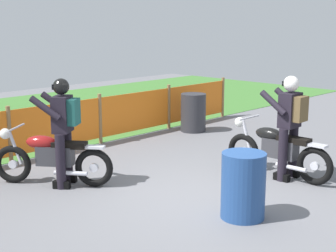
# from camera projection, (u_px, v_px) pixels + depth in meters

# --- Properties ---
(ground) EXTENTS (24.00, 24.00, 0.02)m
(ground) POSITION_uv_depth(u_px,v_px,m) (198.00, 197.00, 7.50)
(ground) COLOR slate
(barrier_fence) EXTENTS (10.39, 0.08, 1.05)m
(barrier_fence) POSITION_uv_depth(u_px,v_px,m) (58.00, 125.00, 9.83)
(barrier_fence) COLOR olive
(barrier_fence) RESTS_ON ground
(motorcycle_lead) EXTENTS (0.58, 1.97, 0.93)m
(motorcycle_lead) POSITION_uv_depth(u_px,v_px,m) (277.00, 150.00, 8.37)
(motorcycle_lead) COLOR black
(motorcycle_lead) RESTS_ON ground
(motorcycle_trailing) EXTENTS (1.22, 1.64, 0.92)m
(motorcycle_trailing) POSITION_uv_depth(u_px,v_px,m) (52.00, 157.00, 7.93)
(motorcycle_trailing) COLOR black
(motorcycle_trailing) RESTS_ON ground
(rider_lead) EXTENTS (0.55, 0.68, 1.69)m
(rider_lead) POSITION_uv_depth(u_px,v_px,m) (290.00, 122.00, 8.12)
(rider_lead) COLOR black
(rider_lead) RESTS_ON ground
(rider_trailing) EXTENTS (0.73, 0.78, 1.69)m
(rider_trailing) POSITION_uv_depth(u_px,v_px,m) (63.00, 126.00, 7.79)
(rider_trailing) COLOR black
(rider_trailing) RESTS_ON ground
(oil_drum) EXTENTS (0.58, 0.58, 0.88)m
(oil_drum) POSITION_uv_depth(u_px,v_px,m) (193.00, 113.00, 11.72)
(oil_drum) COLOR #2D2D33
(oil_drum) RESTS_ON ground
(spare_drum) EXTENTS (0.58, 0.58, 0.88)m
(spare_drum) POSITION_uv_depth(u_px,v_px,m) (243.00, 186.00, 6.61)
(spare_drum) COLOR navy
(spare_drum) RESTS_ON ground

